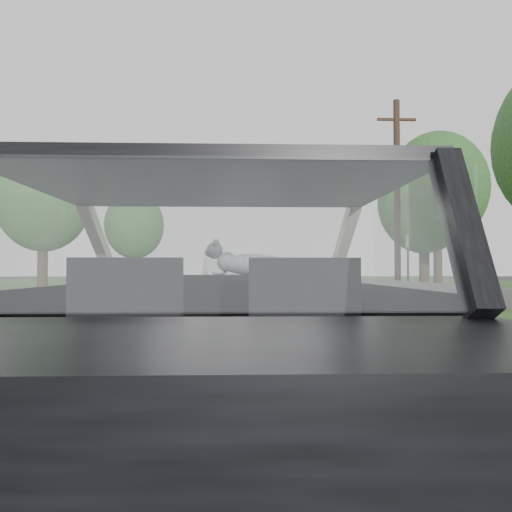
{
  "coord_description": "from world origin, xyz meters",
  "views": [
    {
      "loc": [
        0.1,
        -2.65,
        1.04
      ],
      "look_at": [
        0.22,
        0.56,
        1.12
      ],
      "focal_mm": 35.0,
      "sensor_mm": 36.0,
      "label": 1
    }
  ],
  "objects": [
    {
      "name": "tree_5",
      "position": [
        -9.78,
        22.85,
        3.55
      ],
      "size": [
        5.18,
        5.18,
        7.1
      ],
      "primitive_type": null,
      "rotation": [
        0.0,
        0.0,
        0.11
      ],
      "color": "#1F431B",
      "rests_on": "ground"
    },
    {
      "name": "other_car",
      "position": [
        -0.77,
        23.54,
        0.83
      ],
      "size": [
        2.65,
        5.26,
        1.66
      ],
      "primitive_type": "imported",
      "rotation": [
        0.0,
        0.0,
        0.14
      ],
      "color": "#BDBDBD",
      "rests_on": "ground"
    },
    {
      "name": "utility_pole",
      "position": [
        6.43,
        16.93,
        3.91
      ],
      "size": [
        0.27,
        0.27,
        7.82
      ],
      "primitive_type": "cylinder",
      "rotation": [
        0.0,
        0.0,
        0.06
      ],
      "color": "#472F25",
      "rests_on": "ground"
    },
    {
      "name": "tree_3",
      "position": [
        13.02,
        29.18,
        4.85
      ],
      "size": [
        7.16,
        7.16,
        9.7
      ],
      "primitive_type": null,
      "rotation": [
        0.0,
        0.0,
        0.13
      ],
      "color": "#1F431B",
      "rests_on": "ground"
    },
    {
      "name": "tree_6",
      "position": [
        -7.8,
        35.4,
        3.37
      ],
      "size": [
        5.27,
        5.27,
        6.74
      ],
      "primitive_type": null,
      "rotation": [
        0.0,
        0.0,
        0.21
      ],
      "color": "#1F431B",
      "rests_on": "ground"
    },
    {
      "name": "subject_car",
      "position": [
        0.0,
        0.0,
        0.72
      ],
      "size": [
        1.8,
        4.0,
        1.45
      ],
      "primitive_type": "cube",
      "color": "black",
      "rests_on": "ground"
    },
    {
      "name": "steering_wheel",
      "position": [
        -0.4,
        0.33,
        0.92
      ],
      "size": [
        0.36,
        0.36,
        0.04
      ],
      "primitive_type": "torus",
      "color": "black",
      "rests_on": "dashboard"
    },
    {
      "name": "cat",
      "position": [
        0.18,
        0.59,
        1.08
      ],
      "size": [
        0.56,
        0.29,
        0.24
      ],
      "primitive_type": "ellipsoid",
      "rotation": [
        0.0,
        0.0,
        -0.25
      ],
      "color": "#92919C",
      "rests_on": "dashboard"
    },
    {
      "name": "tree_2",
      "position": [
        9.12,
        21.2,
        3.33
      ],
      "size": [
        5.62,
        5.62,
        6.66
      ],
      "primitive_type": null,
      "rotation": [
        0.0,
        0.0,
        0.34
      ],
      "color": "#1F431B",
      "rests_on": "ground"
    },
    {
      "name": "highway_sign",
      "position": [
        6.83,
        16.9,
        1.22
      ],
      "size": [
        0.29,
        0.98,
        2.44
      ],
      "primitive_type": "cube",
      "rotation": [
        0.0,
        0.0,
        -0.2
      ],
      "color": "#0E541B",
      "rests_on": "ground"
    },
    {
      "name": "ground",
      "position": [
        0.0,
        0.0,
        0.0
      ],
      "size": [
        140.0,
        140.0,
        0.0
      ],
      "primitive_type": "plane",
      "color": "#3F3F42",
      "rests_on": "ground"
    },
    {
      "name": "dashboard",
      "position": [
        0.0,
        0.62,
        0.85
      ],
      "size": [
        1.58,
        0.45,
        0.3
      ],
      "primitive_type": "cube",
      "color": "black",
      "rests_on": "subject_car"
    },
    {
      "name": "passenger_seat",
      "position": [
        0.4,
        -0.29,
        0.88
      ],
      "size": [
        0.5,
        0.72,
        0.42
      ],
      "primitive_type": "cube",
      "color": "#222128",
      "rests_on": "subject_car"
    },
    {
      "name": "driver_seat",
      "position": [
        -0.4,
        -0.29,
        0.88
      ],
      "size": [
        0.5,
        0.72,
        0.42
      ],
      "primitive_type": "cube",
      "color": "#222128",
      "rests_on": "subject_car"
    },
    {
      "name": "guardrail",
      "position": [
        4.3,
        10.0,
        0.58
      ],
      "size": [
        0.05,
        90.0,
        0.32
      ],
      "primitive_type": "cube",
      "color": "#A4A4A4",
      "rests_on": "ground"
    }
  ]
}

